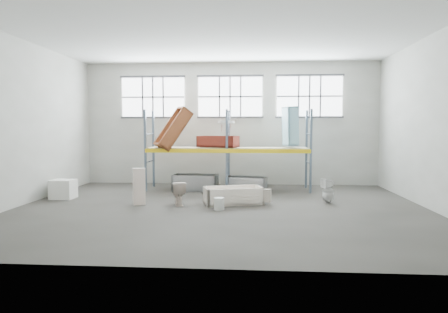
# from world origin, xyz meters

# --- Properties ---
(floor) EXTENTS (12.00, 10.00, 0.10)m
(floor) POSITION_xyz_m (0.00, 0.00, -0.05)
(floor) COLOR #4A463F
(floor) RESTS_ON ground
(ceiling) EXTENTS (12.00, 10.00, 0.10)m
(ceiling) POSITION_xyz_m (0.00, 0.00, 5.05)
(ceiling) COLOR silver
(ceiling) RESTS_ON ground
(wall_back) EXTENTS (12.00, 0.10, 5.00)m
(wall_back) POSITION_xyz_m (0.00, 5.05, 2.50)
(wall_back) COLOR #9C9B90
(wall_back) RESTS_ON ground
(wall_front) EXTENTS (12.00, 0.10, 5.00)m
(wall_front) POSITION_xyz_m (0.00, -5.05, 2.50)
(wall_front) COLOR #A9A89C
(wall_front) RESTS_ON ground
(wall_left) EXTENTS (0.10, 10.00, 5.00)m
(wall_left) POSITION_xyz_m (-6.05, 0.00, 2.50)
(wall_left) COLOR #B3B2A7
(wall_left) RESTS_ON ground
(wall_right) EXTENTS (0.10, 10.00, 5.00)m
(wall_right) POSITION_xyz_m (6.05, 0.00, 2.50)
(wall_right) COLOR beige
(wall_right) RESTS_ON ground
(window_left) EXTENTS (2.60, 0.04, 1.60)m
(window_left) POSITION_xyz_m (-3.20, 4.94, 3.60)
(window_left) COLOR white
(window_left) RESTS_ON wall_back
(window_mid) EXTENTS (2.60, 0.04, 1.60)m
(window_mid) POSITION_xyz_m (0.00, 4.94, 3.60)
(window_mid) COLOR white
(window_mid) RESTS_ON wall_back
(window_right) EXTENTS (2.60, 0.04, 1.60)m
(window_right) POSITION_xyz_m (3.20, 4.94, 3.60)
(window_right) COLOR white
(window_right) RESTS_ON wall_back
(rack_upright_la) EXTENTS (0.08, 0.08, 3.00)m
(rack_upright_la) POSITION_xyz_m (-3.00, 2.90, 1.50)
(rack_upright_la) COLOR slate
(rack_upright_la) RESTS_ON floor
(rack_upright_lb) EXTENTS (0.08, 0.08, 3.00)m
(rack_upright_lb) POSITION_xyz_m (-3.00, 4.10, 1.50)
(rack_upright_lb) COLOR slate
(rack_upright_lb) RESTS_ON floor
(rack_upright_ma) EXTENTS (0.08, 0.08, 3.00)m
(rack_upright_ma) POSITION_xyz_m (0.00, 2.90, 1.50)
(rack_upright_ma) COLOR slate
(rack_upright_ma) RESTS_ON floor
(rack_upright_mb) EXTENTS (0.08, 0.08, 3.00)m
(rack_upright_mb) POSITION_xyz_m (0.00, 4.10, 1.50)
(rack_upright_mb) COLOR slate
(rack_upright_mb) RESTS_ON floor
(rack_upright_ra) EXTENTS (0.08, 0.08, 3.00)m
(rack_upright_ra) POSITION_xyz_m (3.00, 2.90, 1.50)
(rack_upright_ra) COLOR slate
(rack_upright_ra) RESTS_ON floor
(rack_upright_rb) EXTENTS (0.08, 0.08, 3.00)m
(rack_upright_rb) POSITION_xyz_m (3.00, 4.10, 1.50)
(rack_upright_rb) COLOR slate
(rack_upright_rb) RESTS_ON floor
(rack_beam_front) EXTENTS (6.00, 0.10, 0.14)m
(rack_beam_front) POSITION_xyz_m (0.00, 2.90, 1.50)
(rack_beam_front) COLOR yellow
(rack_beam_front) RESTS_ON floor
(rack_beam_back) EXTENTS (6.00, 0.10, 0.14)m
(rack_beam_back) POSITION_xyz_m (0.00, 4.10, 1.50)
(rack_beam_back) COLOR yellow
(rack_beam_back) RESTS_ON floor
(shelf_deck) EXTENTS (5.90, 1.10, 0.03)m
(shelf_deck) POSITION_xyz_m (0.00, 3.50, 1.58)
(shelf_deck) COLOR gray
(shelf_deck) RESTS_ON floor
(wet_patch) EXTENTS (1.80, 1.80, 0.00)m
(wet_patch) POSITION_xyz_m (0.00, 2.70, 0.00)
(wet_patch) COLOR black
(wet_patch) RESTS_ON floor
(bathtub_beige) EXTENTS (1.92, 1.29, 0.52)m
(bathtub_beige) POSITION_xyz_m (0.34, 0.70, 0.26)
(bathtub_beige) COLOR white
(bathtub_beige) RESTS_ON floor
(cistern_spare) EXTENTS (0.44, 0.28, 0.39)m
(cistern_spare) POSITION_xyz_m (1.30, 0.63, 0.28)
(cistern_spare) COLOR #C2B2A1
(cistern_spare) RESTS_ON bathtub_beige
(sink_in_tub) EXTENTS (0.52, 0.52, 0.14)m
(sink_in_tub) POSITION_xyz_m (0.44, 0.59, 0.16)
(sink_in_tub) COLOR beige
(sink_in_tub) RESTS_ON bathtub_beige
(toilet_beige) EXTENTS (0.59, 0.79, 0.72)m
(toilet_beige) POSITION_xyz_m (-1.30, 0.40, 0.36)
(toilet_beige) COLOR silver
(toilet_beige) RESTS_ON floor
(cistern_tall) EXTENTS (0.42, 0.36, 1.11)m
(cistern_tall) POSITION_xyz_m (-2.51, 0.36, 0.56)
(cistern_tall) COLOR beige
(cistern_tall) RESTS_ON floor
(toilet_white) EXTENTS (0.47, 0.46, 0.77)m
(toilet_white) POSITION_xyz_m (3.28, 1.03, 0.39)
(toilet_white) COLOR white
(toilet_white) RESTS_ON floor
(steel_tub_left) EXTENTS (1.70, 0.92, 0.60)m
(steel_tub_left) POSITION_xyz_m (-1.19, 3.17, 0.30)
(steel_tub_left) COLOR #949699
(steel_tub_left) RESTS_ON floor
(steel_tub_right) EXTENTS (1.56, 0.96, 0.53)m
(steel_tub_right) POSITION_xyz_m (0.71, 3.18, 0.27)
(steel_tub_right) COLOR #9B9EA2
(steel_tub_right) RESTS_ON floor
(rust_tub_flat) EXTENTS (1.63, 1.14, 0.42)m
(rust_tub_flat) POSITION_xyz_m (-0.37, 3.52, 1.82)
(rust_tub_flat) COLOR maroon
(rust_tub_flat) RESTS_ON shelf_deck
(rust_tub_tilted) EXTENTS (1.57, 1.33, 1.66)m
(rust_tub_tilted) POSITION_xyz_m (-2.02, 3.25, 2.29)
(rust_tub_tilted) COLOR brown
(rust_tub_tilted) RESTS_ON shelf_deck
(sink_on_shelf) EXTENTS (0.67, 0.55, 0.55)m
(sink_on_shelf) POSITION_xyz_m (-0.05, 3.33, 2.09)
(sink_on_shelf) COLOR silver
(sink_on_shelf) RESTS_ON rust_tub_flat
(blue_tub_upright) EXTENTS (0.62, 0.77, 1.45)m
(blue_tub_upright) POSITION_xyz_m (2.33, 3.58, 2.40)
(blue_tub_upright) COLOR #91CCDE
(blue_tub_upright) RESTS_ON shelf_deck
(bucket) EXTENTS (0.33, 0.33, 0.35)m
(bucket) POSITION_xyz_m (-0.01, -0.24, 0.17)
(bucket) COLOR silver
(bucket) RESTS_ON floor
(carton_near) EXTENTS (0.74, 0.63, 0.62)m
(carton_near) POSITION_xyz_m (-5.32, 1.20, 0.31)
(carton_near) COLOR white
(carton_near) RESTS_ON floor
(carton_far) EXTENTS (0.78, 0.78, 0.53)m
(carton_far) POSITION_xyz_m (-5.62, 1.78, 0.26)
(carton_far) COLOR silver
(carton_far) RESTS_ON floor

